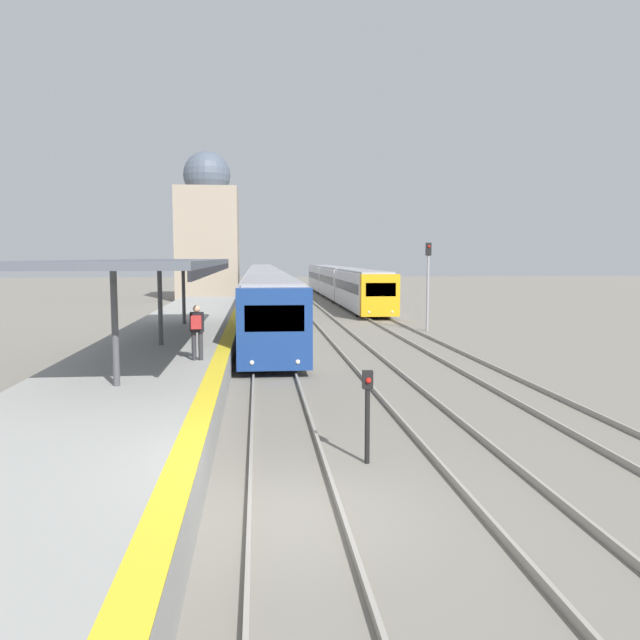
{
  "coord_description": "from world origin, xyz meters",
  "views": [
    {
      "loc": [
        -0.56,
        -9.49,
        4.07
      ],
      "look_at": [
        1.82,
        14.15,
        1.67
      ],
      "focal_mm": 35.0,
      "sensor_mm": 36.0,
      "label": 1
    }
  ],
  "objects": [
    {
      "name": "distant_domed_building",
      "position": [
        -5.16,
        50.6,
        6.53
      ],
      "size": [
        5.69,
        5.69,
        13.89
      ],
      "color": "gray",
      "rests_on": "ground_plane"
    },
    {
      "name": "signal_post_near",
      "position": [
        1.57,
        2.37,
        1.16
      ],
      "size": [
        0.2,
        0.21,
        1.87
      ],
      "color": "black",
      "rests_on": "ground_plane"
    },
    {
      "name": "signal_mast_far",
      "position": [
        8.76,
        23.95,
        3.07
      ],
      "size": [
        0.28,
        0.29,
        4.86
      ],
      "color": "gray",
      "rests_on": "ground_plane"
    },
    {
      "name": "train_far",
      "position": [
        7.28,
        50.12,
        1.72
      ],
      "size": [
        2.53,
        40.95,
        3.1
      ],
      "color": "gold",
      "rests_on": "ground_plane"
    },
    {
      "name": "ground_plane",
      "position": [
        0.0,
        0.0,
        0.0
      ],
      "size": [
        240.0,
        240.0,
        0.0
      ],
      "primitive_type": "plane",
      "color": "slate"
    },
    {
      "name": "person_on_platform",
      "position": [
        -2.37,
        9.31,
        1.97
      ],
      "size": [
        0.4,
        0.4,
        1.66
      ],
      "color": "#2D2D33",
      "rests_on": "station_platform"
    },
    {
      "name": "track_platform_line",
      "position": [
        0.0,
        0.0,
        0.07
      ],
      "size": [
        1.51,
        120.0,
        0.15
      ],
      "color": "gray",
      "rests_on": "ground_plane"
    },
    {
      "name": "train_near",
      "position": [
        0.0,
        41.11,
        1.75
      ],
      "size": [
        2.58,
        59.86,
        3.16
      ],
      "color": "navy",
      "rests_on": "ground_plane"
    },
    {
      "name": "platform_canopy",
      "position": [
        -3.91,
        12.76,
        3.86
      ],
      "size": [
        4.0,
        17.6,
        3.0
      ],
      "color": "#4C515B",
      "rests_on": "station_platform"
    },
    {
      "name": "station_platform",
      "position": [
        -3.96,
        0.0,
        0.49
      ],
      "size": [
        4.98,
        80.0,
        0.98
      ],
      "color": "#999993",
      "rests_on": "ground_plane"
    },
    {
      "name": "track_middle_line",
      "position": [
        3.64,
        0.0,
        0.07
      ],
      "size": [
        1.51,
        120.0,
        0.15
      ],
      "color": "gray",
      "rests_on": "ground_plane"
    }
  ]
}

